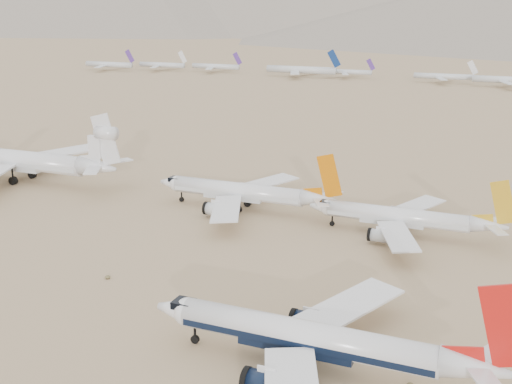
% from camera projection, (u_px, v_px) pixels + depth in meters
% --- Properties ---
extents(ground, '(7000.00, 7000.00, 0.00)m').
position_uv_depth(ground, '(230.00, 353.00, 88.43)').
color(ground, '#846B4D').
rests_on(ground, ground).
extents(main_airliner, '(46.43, 45.35, 16.39)m').
position_uv_depth(main_airliner, '(320.00, 340.00, 82.91)').
color(main_airliner, silver).
rests_on(main_airliner, ground).
extents(row2_gold_tail, '(39.48, 38.61, 14.06)m').
position_uv_depth(row2_gold_tail, '(405.00, 218.00, 132.49)').
color(row2_gold_tail, silver).
rests_on(row2_gold_tail, ground).
extents(row2_orange_tail, '(43.10, 42.16, 15.37)m').
position_uv_depth(row2_orange_tail, '(245.00, 192.00, 148.97)').
color(row2_orange_tail, silver).
rests_on(row2_orange_tail, ground).
extents(row2_white_trijet, '(58.29, 56.97, 20.66)m').
position_uv_depth(row2_white_trijet, '(25.00, 161.00, 172.35)').
color(row2_white_trijet, silver).
rests_on(row2_white_trijet, ground).
extents(distant_storage_row, '(561.50, 65.72, 16.36)m').
position_uv_depth(distant_storage_row, '(499.00, 78.00, 381.37)').
color(distant_storage_row, silver).
rests_on(distant_storage_row, ground).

